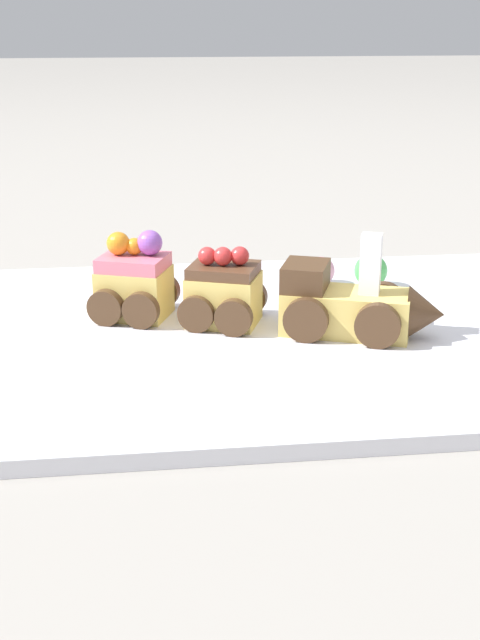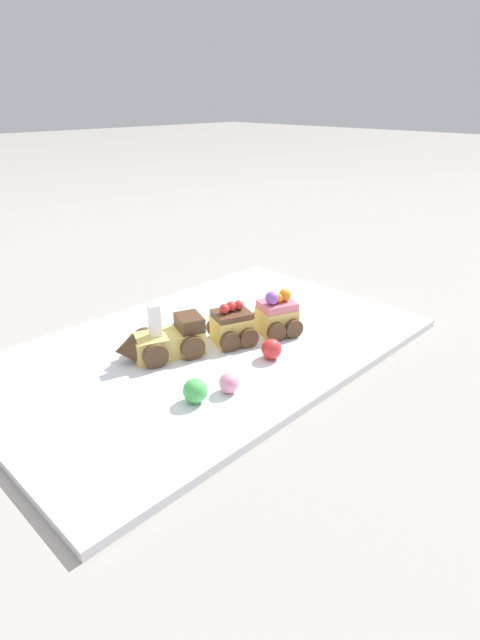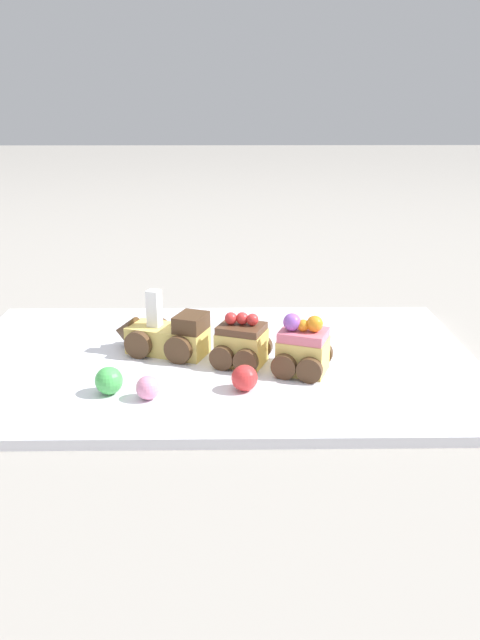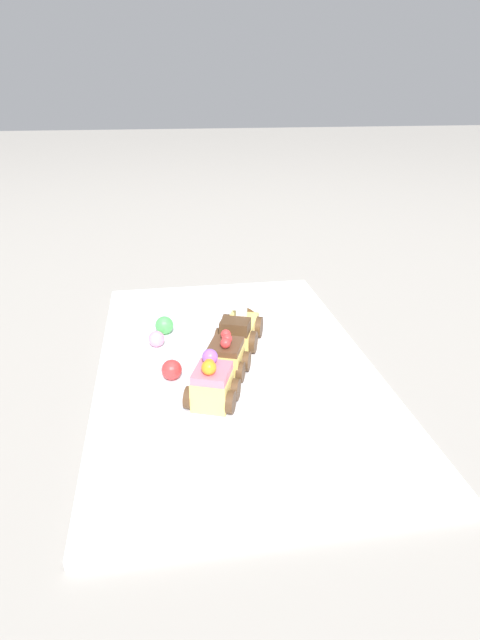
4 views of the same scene
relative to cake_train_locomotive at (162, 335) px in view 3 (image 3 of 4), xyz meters
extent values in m
plane|color=gray|center=(-0.07, 0.02, -0.03)|extent=(10.00, 10.00, 0.00)
cube|color=white|center=(-0.07, 0.02, -0.03)|extent=(0.67, 0.42, 0.01)
cube|color=#EACC66|center=(-0.01, 0.00, -0.01)|extent=(0.11, 0.08, 0.04)
cube|color=#4C331E|center=(-0.04, 0.01, 0.02)|extent=(0.05, 0.05, 0.02)
cone|color=#4C331E|center=(0.05, -0.02, 0.00)|extent=(0.04, 0.05, 0.04)
cube|color=white|center=(0.01, 0.00, 0.02)|extent=(0.02, 0.02, 0.02)
cube|color=white|center=(0.01, 0.00, 0.04)|extent=(0.02, 0.02, 0.02)
cube|color=white|center=(0.01, 0.00, 0.05)|extent=(0.02, 0.02, 0.02)
cylinder|color=#4C331E|center=(0.01, -0.03, 0.00)|extent=(0.04, 0.02, 0.04)
cylinder|color=#4C331E|center=(0.03, 0.02, 0.00)|extent=(0.04, 0.02, 0.04)
cylinder|color=#4C331E|center=(-0.04, -0.01, 0.00)|extent=(0.04, 0.02, 0.04)
cylinder|color=#4C331E|center=(-0.02, 0.04, 0.00)|extent=(0.04, 0.02, 0.04)
cube|color=#EACC66|center=(-0.10, 0.04, 0.00)|extent=(0.07, 0.06, 0.04)
cube|color=brown|center=(-0.10, 0.04, 0.02)|extent=(0.07, 0.06, 0.01)
sphere|color=red|center=(-0.12, 0.04, 0.04)|extent=(0.02, 0.02, 0.02)
sphere|color=red|center=(-0.10, 0.04, 0.04)|extent=(0.02, 0.02, 0.02)
sphere|color=red|center=(-0.09, 0.04, 0.04)|extent=(0.02, 0.02, 0.02)
cylinder|color=#4C331E|center=(-0.10, 0.01, -0.01)|extent=(0.03, 0.02, 0.03)
cylinder|color=#4C331E|center=(-0.08, 0.06, -0.01)|extent=(0.03, 0.02, 0.03)
cylinder|color=#4C331E|center=(-0.13, 0.02, -0.01)|extent=(0.03, 0.02, 0.03)
cylinder|color=#4C331E|center=(-0.11, 0.07, -0.01)|extent=(0.03, 0.02, 0.03)
cube|color=#EACC66|center=(-0.18, 0.07, 0.00)|extent=(0.07, 0.06, 0.04)
cube|color=#E57084|center=(-0.18, 0.07, 0.02)|extent=(0.07, 0.06, 0.01)
sphere|color=orange|center=(-0.19, 0.07, 0.04)|extent=(0.03, 0.03, 0.02)
sphere|color=orange|center=(-0.18, 0.07, 0.04)|extent=(0.02, 0.02, 0.01)
sphere|color=#9956C6|center=(-0.16, 0.07, 0.04)|extent=(0.03, 0.03, 0.02)
cylinder|color=#4C331E|center=(-0.17, 0.04, -0.01)|extent=(0.03, 0.02, 0.03)
cylinder|color=#4C331E|center=(-0.15, 0.09, -0.01)|extent=(0.03, 0.02, 0.03)
cylinder|color=#4C331E|center=(-0.20, 0.05, -0.01)|extent=(0.03, 0.02, 0.03)
cylinder|color=#4C331E|center=(-0.18, 0.10, -0.01)|extent=(0.03, 0.02, 0.03)
sphere|color=pink|center=(0.00, 0.14, -0.01)|extent=(0.03, 0.03, 0.03)
sphere|color=red|center=(-0.11, 0.12, -0.01)|extent=(0.03, 0.03, 0.03)
sphere|color=#4CBC56|center=(0.05, 0.13, -0.01)|extent=(0.03, 0.03, 0.03)
camera|label=1|loc=(-0.18, -0.67, 0.23)|focal=50.00mm
camera|label=2|loc=(0.39, 0.54, 0.33)|focal=28.00mm
camera|label=3|loc=(-0.09, 0.77, 0.28)|focal=35.00mm
camera|label=4|loc=(-0.74, 0.12, 0.37)|focal=28.00mm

